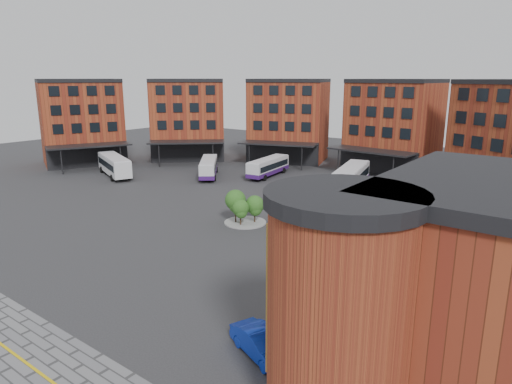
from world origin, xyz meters
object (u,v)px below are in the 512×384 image
Objects in this scene: bus_c at (268,167)px; bus_d at (351,178)px; tree_island at (243,206)px; bus_b at (209,167)px; blue_car at (262,344)px; bus_a at (114,164)px; bus_e at (413,196)px.

bus_d reaches higher than bus_c.
bus_c is at bearing 119.59° from tree_island.
blue_car is (34.22, -32.39, -0.74)m from bus_b.
blue_car is at bearing -48.68° from tree_island.
bus_b is at bearing -148.09° from bus_c.
bus_d is at bearing 40.18° from blue_car.
bus_d is at bearing -13.16° from bus_c.
bus_c is (7.04, 5.86, 0.02)m from bus_b.
bus_a is at bearing 83.77° from blue_car.
tree_island is 23.36m from blue_car.
tree_island is at bearing -79.03° from bus_a.
bus_d is (21.53, 4.52, 0.34)m from bus_b.
bus_c is at bearing 56.60° from blue_car.
bus_a is 0.91× the size of bus_d.
tree_island is at bearing -89.11° from bus_e.
bus_e reaches higher than blue_car.
bus_b is at bearing 67.78° from blue_car.
bus_a is at bearing -150.74° from bus_c.
bus_e is (31.39, -0.03, 0.36)m from bus_b.
bus_b is 0.82× the size of bus_e.
bus_e is 2.40× the size of blue_car.
tree_island reaches higher than bus_a.
tree_island reaches higher than bus_d.
bus_d is 10.86m from bus_e.
bus_b is at bearing 141.68° from tree_island.
bus_c is at bearing 160.84° from bus_d.
bus_c is 46.93m from blue_car.
tree_island is 31.35m from bus_a.
bus_c is (-11.77, 20.73, -0.41)m from tree_island.
bus_e reaches higher than bus_b.
blue_car is at bearing -62.47° from bus_c.
bus_b is at bearing 177.99° from bus_d.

